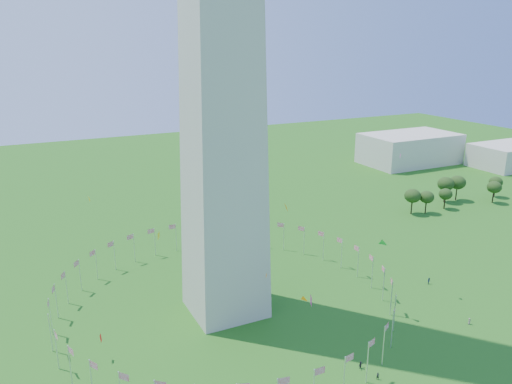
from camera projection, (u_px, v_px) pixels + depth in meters
flag_ring at (226, 293)px, 121.90m from camera, size 80.24×80.24×9.00m
gov_building_east_a at (409, 148)px, 270.07m from camera, size 50.00×30.00×16.00m
gov_building_east_b at (508, 156)px, 261.69m from camera, size 35.00×25.00×12.00m
kites_aloft at (342, 263)px, 101.32m from camera, size 88.71×78.23×32.67m
tree_line_east at (453, 194)px, 200.73m from camera, size 53.06×15.66×10.42m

